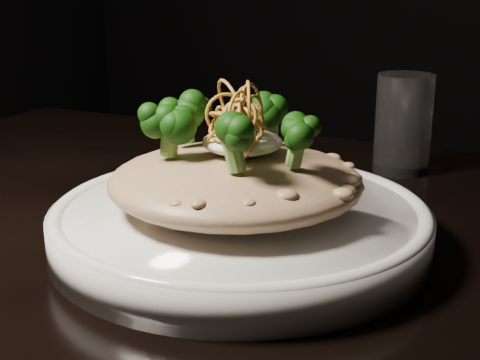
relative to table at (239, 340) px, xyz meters
name	(u,v)px	position (x,y,z in m)	size (l,w,h in m)	color
table	(239,340)	(0.00, 0.00, 0.00)	(1.10, 0.80, 0.75)	black
plate	(240,226)	(0.00, 0.01, 0.10)	(0.31, 0.31, 0.03)	silver
risotto	(236,181)	(-0.01, 0.01, 0.14)	(0.20, 0.20, 0.04)	brown
broccoli	(233,122)	(-0.01, 0.01, 0.19)	(0.14, 0.14, 0.05)	black
cheese	(242,142)	(0.00, 0.01, 0.17)	(0.06, 0.06, 0.02)	white
shallots	(238,111)	(0.00, 0.01, 0.20)	(0.06, 0.06, 0.04)	#92521E
drinking_glass	(403,124)	(0.07, 0.28, 0.14)	(0.06, 0.06, 0.11)	white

